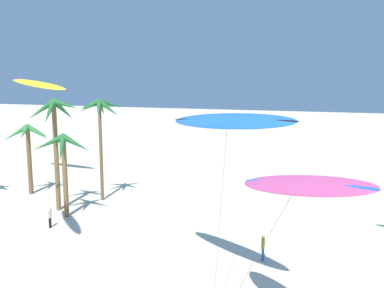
{
  "coord_description": "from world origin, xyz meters",
  "views": [
    {
      "loc": [
        10.21,
        0.09,
        11.8
      ],
      "look_at": [
        2.24,
        23.86,
        7.83
      ],
      "focal_mm": 39.92,
      "sensor_mm": 36.0,
      "label": 1
    }
  ],
  "objects_px": {
    "flying_kite_0": "(39,84)",
    "flying_kite_4": "(297,185)",
    "person_mid_field": "(263,247)",
    "palm_tree_3": "(100,114)",
    "palm_tree_2": "(55,123)",
    "palm_tree_4": "(64,151)",
    "flying_kite_2": "(227,121)",
    "person_foreground_walker": "(50,217)",
    "palm_tree_0": "(29,140)"
  },
  "relations": [
    {
      "from": "palm_tree_2",
      "to": "flying_kite_0",
      "type": "xyz_separation_m",
      "value": [
        -9.3,
        10.02,
        3.08
      ]
    },
    {
      "from": "person_foreground_walker",
      "to": "palm_tree_4",
      "type": "bearing_deg",
      "value": 97.79
    },
    {
      "from": "palm_tree_2",
      "to": "person_mid_field",
      "type": "distance_m",
      "value": 20.79
    },
    {
      "from": "flying_kite_2",
      "to": "person_mid_field",
      "type": "distance_m",
      "value": 9.86
    },
    {
      "from": "flying_kite_0",
      "to": "person_mid_field",
      "type": "xyz_separation_m",
      "value": [
        28.31,
        -14.84,
        -9.98
      ]
    },
    {
      "from": "palm_tree_0",
      "to": "person_mid_field",
      "type": "bearing_deg",
      "value": -18.79
    },
    {
      "from": "flying_kite_4",
      "to": "person_mid_field",
      "type": "xyz_separation_m",
      "value": [
        -2.67,
        9.34,
        -6.64
      ]
    },
    {
      "from": "flying_kite_2",
      "to": "person_mid_field",
      "type": "height_order",
      "value": "flying_kite_2"
    },
    {
      "from": "palm_tree_3",
      "to": "person_mid_field",
      "type": "bearing_deg",
      "value": -27.61
    },
    {
      "from": "person_foreground_walker",
      "to": "flying_kite_2",
      "type": "bearing_deg",
      "value": -19.15
    },
    {
      "from": "flying_kite_0",
      "to": "person_foreground_walker",
      "type": "relative_size",
      "value": 7.12
    },
    {
      "from": "palm_tree_2",
      "to": "palm_tree_0",
      "type": "bearing_deg",
      "value": 148.13
    },
    {
      "from": "palm_tree_2",
      "to": "flying_kite_4",
      "type": "distance_m",
      "value": 25.89
    },
    {
      "from": "palm_tree_2",
      "to": "flying_kite_4",
      "type": "relative_size",
      "value": 0.98
    },
    {
      "from": "palm_tree_4",
      "to": "person_mid_field",
      "type": "bearing_deg",
      "value": -11.6
    },
    {
      "from": "person_foreground_walker",
      "to": "person_mid_field",
      "type": "bearing_deg",
      "value": -2.55
    },
    {
      "from": "person_mid_field",
      "to": "person_foreground_walker",
      "type": "bearing_deg",
      "value": 177.45
    },
    {
      "from": "palm_tree_4",
      "to": "flying_kite_2",
      "type": "bearing_deg",
      "value": -27.21
    },
    {
      "from": "palm_tree_2",
      "to": "flying_kite_2",
      "type": "distance_m",
      "value": 20.13
    },
    {
      "from": "person_mid_field",
      "to": "flying_kite_4",
      "type": "bearing_deg",
      "value": -74.04
    },
    {
      "from": "person_foreground_walker",
      "to": "palm_tree_0",
      "type": "bearing_deg",
      "value": 135.94
    },
    {
      "from": "palm_tree_0",
      "to": "person_mid_field",
      "type": "xyz_separation_m",
      "value": [
        24.87,
        -8.46,
        -4.65
      ]
    },
    {
      "from": "palm_tree_0",
      "to": "palm_tree_4",
      "type": "bearing_deg",
      "value": -32.94
    },
    {
      "from": "palm_tree_2",
      "to": "palm_tree_4",
      "type": "bearing_deg",
      "value": -36.38
    },
    {
      "from": "palm_tree_0",
      "to": "flying_kite_4",
      "type": "height_order",
      "value": "flying_kite_4"
    },
    {
      "from": "flying_kite_2",
      "to": "person_mid_field",
      "type": "relative_size",
      "value": 6.14
    },
    {
      "from": "palm_tree_4",
      "to": "flying_kite_2",
      "type": "xyz_separation_m",
      "value": [
        15.95,
        -8.2,
        3.87
      ]
    },
    {
      "from": "palm_tree_2",
      "to": "flying_kite_2",
      "type": "xyz_separation_m",
      "value": [
        17.68,
        -9.47,
        1.68
      ]
    },
    {
      "from": "flying_kite_0",
      "to": "flying_kite_4",
      "type": "xyz_separation_m",
      "value": [
        30.98,
        -24.17,
        -3.34
      ]
    },
    {
      "from": "palm_tree_3",
      "to": "person_mid_field",
      "type": "xyz_separation_m",
      "value": [
        16.9,
        -8.84,
        -7.42
      ]
    },
    {
      "from": "palm_tree_2",
      "to": "flying_kite_4",
      "type": "xyz_separation_m",
      "value": [
        21.68,
        -14.16,
        -0.26
      ]
    },
    {
      "from": "palm_tree_2",
      "to": "flying_kite_2",
      "type": "relative_size",
      "value": 0.97
    },
    {
      "from": "palm_tree_2",
      "to": "palm_tree_3",
      "type": "xyz_separation_m",
      "value": [
        2.1,
        4.02,
        0.52
      ]
    },
    {
      "from": "flying_kite_0",
      "to": "person_mid_field",
      "type": "bearing_deg",
      "value": -27.66
    },
    {
      "from": "person_foreground_walker",
      "to": "palm_tree_2",
      "type": "bearing_deg",
      "value": 117.39
    },
    {
      "from": "palm_tree_2",
      "to": "palm_tree_3",
      "type": "bearing_deg",
      "value": 62.4
    },
    {
      "from": "person_foreground_walker",
      "to": "person_mid_field",
      "type": "distance_m",
      "value": 16.92
    },
    {
      "from": "palm_tree_3",
      "to": "person_foreground_walker",
      "type": "distance_m",
      "value": 10.98
    },
    {
      "from": "palm_tree_3",
      "to": "flying_kite_4",
      "type": "distance_m",
      "value": 26.73
    },
    {
      "from": "palm_tree_0",
      "to": "person_foreground_walker",
      "type": "distance_m",
      "value": 12.03
    },
    {
      "from": "palm_tree_2",
      "to": "palm_tree_4",
      "type": "height_order",
      "value": "palm_tree_2"
    },
    {
      "from": "flying_kite_4",
      "to": "person_foreground_walker",
      "type": "xyz_separation_m",
      "value": [
        -19.57,
        10.09,
        -6.65
      ]
    },
    {
      "from": "flying_kite_2",
      "to": "person_foreground_walker",
      "type": "distance_m",
      "value": 18.59
    },
    {
      "from": "palm_tree_3",
      "to": "flying_kite_0",
      "type": "distance_m",
      "value": 13.14
    },
    {
      "from": "flying_kite_0",
      "to": "flying_kite_2",
      "type": "distance_m",
      "value": 33.31
    },
    {
      "from": "palm_tree_3",
      "to": "flying_kite_0",
      "type": "xyz_separation_m",
      "value": [
        -11.4,
        5.99,
        2.56
      ]
    },
    {
      "from": "palm_tree_2",
      "to": "palm_tree_4",
      "type": "xyz_separation_m",
      "value": [
        1.72,
        -1.27,
        -2.19
      ]
    },
    {
      "from": "palm_tree_0",
      "to": "palm_tree_3",
      "type": "relative_size",
      "value": 0.73
    },
    {
      "from": "palm_tree_4",
      "to": "flying_kite_0",
      "type": "xyz_separation_m",
      "value": [
        -11.02,
        11.29,
        5.27
      ]
    },
    {
      "from": "flying_kite_2",
      "to": "palm_tree_4",
      "type": "bearing_deg",
      "value": 152.79
    }
  ]
}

